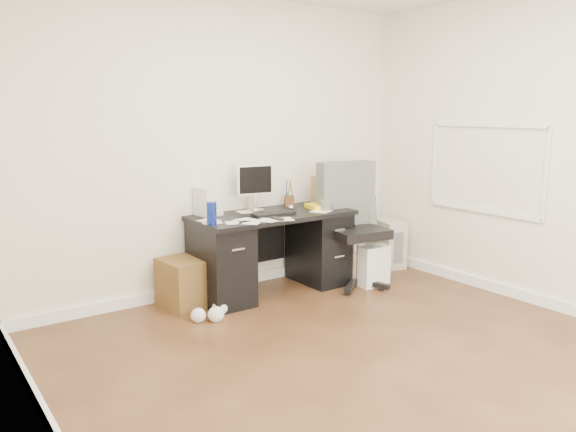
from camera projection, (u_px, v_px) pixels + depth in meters
name	position (u px, v px, depth m)	size (l,w,h in m)	color
ground	(370.00, 362.00, 3.82)	(4.00, 4.00, 0.00)	#402414
room_shell	(378.00, 115.00, 3.56)	(4.02, 4.02, 2.71)	white
desk	(273.00, 250.00, 5.24)	(1.50, 0.70, 0.75)	black
loose_papers	(257.00, 216.00, 5.02)	(1.10, 0.60, 0.00)	white
lcd_monitor	(255.00, 187.00, 5.24)	(0.36, 0.20, 0.45)	silver
keyboard	(274.00, 214.00, 5.09)	(0.40, 0.14, 0.02)	black
computer_mouse	(291.00, 208.00, 5.31)	(0.05, 0.05, 0.05)	silver
travel_mug	(212.00, 213.00, 4.67)	(0.08, 0.08, 0.19)	navy
white_binder	(202.00, 202.00, 5.00)	(0.10, 0.22, 0.26)	white
magazine_file	(323.00, 190.00, 5.64)	(0.12, 0.24, 0.28)	#936E47
pen_cup	(289.00, 194.00, 5.52)	(0.11, 0.11, 0.25)	#523017
yellow_book	(318.00, 206.00, 5.42)	(0.18, 0.23, 0.04)	yellow
paper_remote	(279.00, 218.00, 4.88)	(0.24, 0.19, 0.02)	white
office_chair	(356.00, 225.00, 5.39)	(0.68, 0.68, 1.19)	#585B58
pc_tower	(386.00, 242.00, 6.18)	(0.23, 0.51, 0.51)	#A8A498
shopping_bag	(374.00, 266.00, 5.43)	(0.29, 0.21, 0.40)	white
wicker_basket	(188.00, 282.00, 4.88)	(0.42, 0.42, 0.42)	#523518
desk_printer	(330.00, 264.00, 5.92)	(0.31, 0.25, 0.18)	#5C5B60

